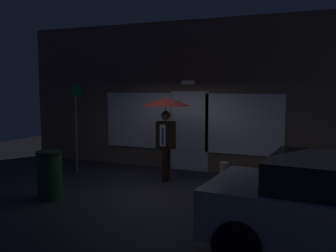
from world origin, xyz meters
TOP-DOWN VIEW (x-y plane):
  - ground_plane at (0.00, 0.00)m, footprint 18.00×18.00m
  - building_facade at (-0.00, 2.35)m, footprint 10.54×0.48m
  - person_with_umbrella at (-0.12, 0.82)m, footprint 1.19×1.19m
  - street_sign_post at (-2.79, 0.80)m, footprint 0.40×0.07m
  - sidewalk_bollard at (1.28, 1.18)m, footprint 0.24×0.24m
  - trash_bin at (-1.74, -1.51)m, footprint 0.53×0.53m

SIDE VIEW (x-z plane):
  - ground_plane at x=0.00m, z-range 0.00..0.00m
  - sidewalk_bollard at x=1.28m, z-range 0.00..0.52m
  - trash_bin at x=-1.74m, z-range 0.00..1.01m
  - street_sign_post at x=-2.79m, z-range 0.16..2.65m
  - person_with_umbrella at x=-0.12m, z-range 0.64..2.72m
  - building_facade at x=0.00m, z-range -0.02..4.11m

